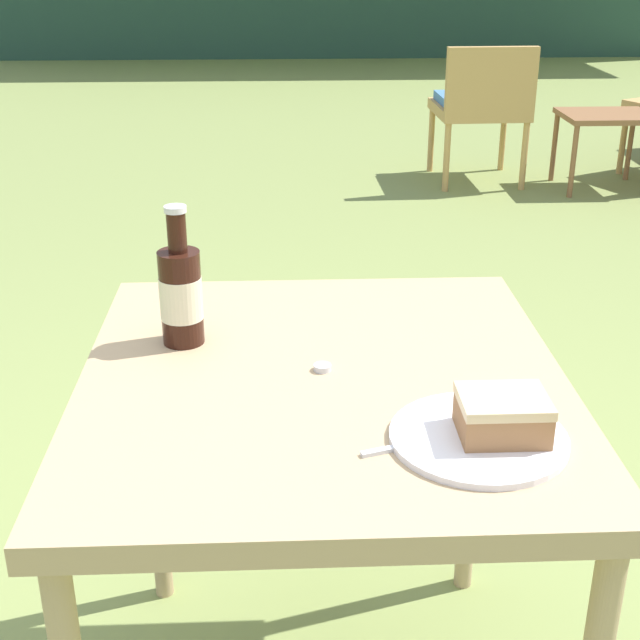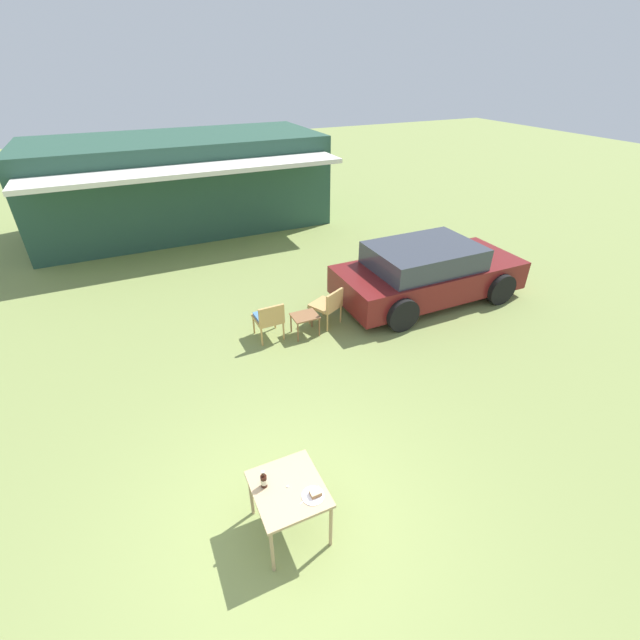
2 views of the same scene
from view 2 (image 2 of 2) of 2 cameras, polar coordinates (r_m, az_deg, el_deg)
The scene contains 11 objects.
ground_plane at distance 5.65m, azimuth -3.93°, elevation -25.93°, with size 60.00×60.00×0.00m, color olive.
cabin_building at distance 14.80m, azimuth -18.00°, elevation 17.03°, with size 8.65×4.97×2.73m.
parked_car at distance 9.92m, azimuth 14.09°, elevation 6.19°, with size 4.23×2.04×1.30m.
wicker_chair_cushioned at distance 8.30m, azimuth -6.86°, elevation 0.34°, with size 0.52×0.54×0.80m.
wicker_chair_plain at distance 8.70m, azimuth 1.11°, elevation 2.13°, with size 0.69×0.70×0.80m.
garden_side_table at distance 8.42m, azimuth -2.03°, elevation 0.31°, with size 0.51×0.42×0.43m.
patio_table at distance 5.10m, azimuth -4.22°, elevation -21.92°, with size 0.76×0.83×0.74m.
cake_on_plate at distance 4.95m, azimuth -0.77°, elevation -22.20°, with size 0.24×0.24×0.07m.
cola_bottle_near at distance 5.01m, azimuth -7.50°, elevation -20.47°, with size 0.07×0.07×0.24m.
fork at distance 4.94m, azimuth -1.79°, elevation -22.74°, with size 0.18×0.07×0.01m.
loose_bottle_cap at distance 5.04m, azimuth -4.38°, elevation -21.27°, with size 0.03×0.03×0.01m.
Camera 2 is at (-0.95, -2.88, 4.77)m, focal length 24.00 mm.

